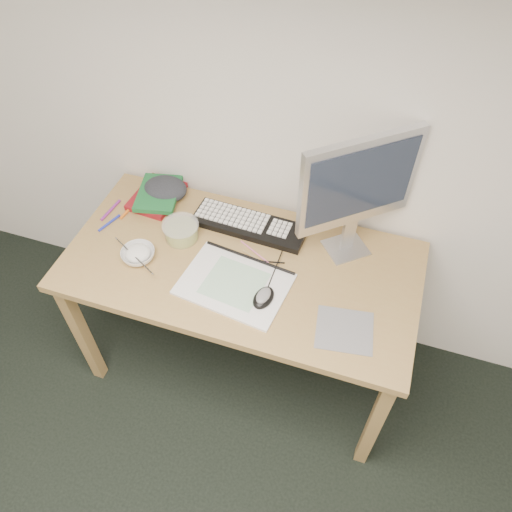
# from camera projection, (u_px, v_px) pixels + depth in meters

# --- Properties ---
(desk) EXTENTS (1.40, 0.70, 0.75)m
(desk) POSITION_uv_depth(u_px,v_px,m) (241.00, 276.00, 2.03)
(desk) COLOR #A1824A
(desk) RESTS_ON ground
(mousepad) EXTENTS (0.22, 0.21, 0.00)m
(mousepad) POSITION_uv_depth(u_px,v_px,m) (345.00, 330.00, 1.77)
(mousepad) COLOR slate
(mousepad) RESTS_ON desk
(sketchpad) EXTENTS (0.43, 0.33, 0.01)m
(sketchpad) POSITION_uv_depth(u_px,v_px,m) (234.00, 284.00, 1.89)
(sketchpad) COLOR silver
(sketchpad) RESTS_ON desk
(keyboard) EXTENTS (0.48, 0.17, 0.03)m
(keyboard) POSITION_uv_depth(u_px,v_px,m) (249.00, 225.00, 2.09)
(keyboard) COLOR black
(keyboard) RESTS_ON desk
(monitor) EXTENTS (0.37, 0.32, 0.54)m
(monitor) POSITION_uv_depth(u_px,v_px,m) (358.00, 186.00, 1.77)
(monitor) COLOR silver
(monitor) RESTS_ON desk
(mouse) EXTENTS (0.09, 0.12, 0.04)m
(mouse) POSITION_uv_depth(u_px,v_px,m) (264.00, 296.00, 1.83)
(mouse) COLOR black
(mouse) RESTS_ON sketchpad
(rice_bowl) EXTENTS (0.17, 0.17, 0.04)m
(rice_bowl) POSITION_uv_depth(u_px,v_px,m) (138.00, 255.00, 1.97)
(rice_bowl) COLOR white
(rice_bowl) RESTS_ON desk
(chopsticks) EXTENTS (0.23, 0.14, 0.02)m
(chopsticks) POSITION_uv_depth(u_px,v_px,m) (134.00, 256.00, 1.94)
(chopsticks) COLOR silver
(chopsticks) RESTS_ON rice_bowl
(fruit_tub) EXTENTS (0.16, 0.16, 0.07)m
(fruit_tub) POSITION_uv_depth(u_px,v_px,m) (181.00, 231.00, 2.03)
(fruit_tub) COLOR #DCD14D
(fruit_tub) RESTS_ON desk
(book_red) EXTENTS (0.20, 0.26, 0.02)m
(book_red) POSITION_uv_depth(u_px,v_px,m) (157.00, 196.00, 2.21)
(book_red) COLOR maroon
(book_red) RESTS_ON desk
(book_green) EXTENTS (0.22, 0.27, 0.02)m
(book_green) POSITION_uv_depth(u_px,v_px,m) (158.00, 193.00, 2.19)
(book_green) COLOR #18622E
(book_green) RESTS_ON book_red
(cloth_lump) EXTENTS (0.19, 0.18, 0.07)m
(cloth_lump) POSITION_uv_depth(u_px,v_px,m) (165.00, 189.00, 2.21)
(cloth_lump) COLOR #23252A
(cloth_lump) RESTS_ON desk
(pencil_pink) EXTENTS (0.14, 0.08, 0.01)m
(pencil_pink) POSITION_uv_depth(u_px,v_px,m) (254.00, 252.00, 2.01)
(pencil_pink) COLOR pink
(pencil_pink) RESTS_ON desk
(pencil_tan) EXTENTS (0.17, 0.07, 0.01)m
(pencil_tan) POSITION_uv_depth(u_px,v_px,m) (260.00, 261.00, 1.97)
(pencil_tan) COLOR tan
(pencil_tan) RESTS_ON desk
(pencil_black) EXTENTS (0.16, 0.04, 0.01)m
(pencil_black) POSITION_uv_depth(u_px,v_px,m) (265.00, 261.00, 1.97)
(pencil_black) COLOR black
(pencil_black) RESTS_ON desk
(marker_blue) EXTENTS (0.05, 0.11, 0.01)m
(marker_blue) POSITION_uv_depth(u_px,v_px,m) (109.00, 223.00, 2.11)
(marker_blue) COLOR #202CB1
(marker_blue) RESTS_ON desk
(marker_orange) EXTENTS (0.03, 0.13, 0.01)m
(marker_orange) POSITION_uv_depth(u_px,v_px,m) (130.00, 209.00, 2.16)
(marker_orange) COLOR orange
(marker_orange) RESTS_ON desk
(marker_purple) EXTENTS (0.03, 0.13, 0.01)m
(marker_purple) POSITION_uv_depth(u_px,v_px,m) (111.00, 210.00, 2.16)
(marker_purple) COLOR #84268C
(marker_purple) RESTS_ON desk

